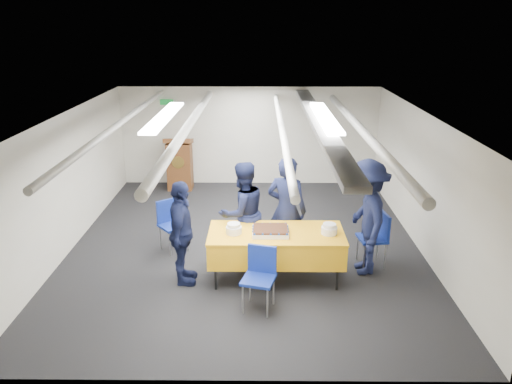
% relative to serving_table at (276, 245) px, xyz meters
% --- Properties ---
extents(ground, '(7.00, 7.00, 0.00)m').
position_rel_serving_table_xyz_m(ground, '(-0.50, 1.20, -0.56)').
color(ground, black).
rests_on(ground, ground).
extents(room_shell, '(6.00, 7.00, 2.30)m').
position_rel_serving_table_xyz_m(room_shell, '(-0.40, 1.61, 1.25)').
color(room_shell, silver).
rests_on(room_shell, ground).
extents(serving_table, '(2.01, 0.92, 0.77)m').
position_rel_serving_table_xyz_m(serving_table, '(0.00, 0.00, 0.00)').
color(serving_table, black).
rests_on(serving_table, ground).
extents(sheet_cake, '(0.54, 0.42, 0.09)m').
position_rel_serving_table_xyz_m(sheet_cake, '(-0.09, -0.06, 0.26)').
color(sheet_cake, white).
rests_on(sheet_cake, serving_table).
extents(plate_stack_left, '(0.23, 0.23, 0.16)m').
position_rel_serving_table_xyz_m(plate_stack_left, '(-0.63, -0.05, 0.28)').
color(plate_stack_left, white).
rests_on(plate_stack_left, serving_table).
extents(plate_stack_right, '(0.24, 0.24, 0.16)m').
position_rel_serving_table_xyz_m(plate_stack_right, '(0.78, -0.05, 0.28)').
color(plate_stack_right, white).
rests_on(plate_stack_right, serving_table).
extents(podium, '(0.62, 0.53, 1.25)m').
position_rel_serving_table_xyz_m(podium, '(-2.10, 4.25, 0.05)').
color(podium, brown).
rests_on(podium, ground).
extents(chair_near, '(0.52, 0.52, 0.87)m').
position_rel_serving_table_xyz_m(chair_near, '(-0.24, -0.77, -0.03)').
color(chair_near, gray).
rests_on(chair_near, ground).
extents(chair_right, '(0.47, 0.47, 0.87)m').
position_rel_serving_table_xyz_m(chair_right, '(1.63, 0.50, -0.03)').
color(chair_right, gray).
rests_on(chair_right, ground).
extents(chair_left, '(0.59, 0.59, 0.87)m').
position_rel_serving_table_xyz_m(chair_left, '(-1.76, 1.04, -0.03)').
color(chair_left, gray).
rests_on(chair_left, ground).
extents(sailor_a, '(0.75, 0.62, 1.77)m').
position_rel_serving_table_xyz_m(sailor_a, '(0.18, 0.61, 0.32)').
color(sailor_a, black).
rests_on(sailor_a, ground).
extents(sailor_b, '(1.03, 0.98, 1.68)m').
position_rel_serving_table_xyz_m(sailor_b, '(-0.52, 0.60, 0.28)').
color(sailor_b, black).
rests_on(sailor_b, ground).
extents(sailor_c, '(0.41, 0.94, 1.59)m').
position_rel_serving_table_xyz_m(sailor_c, '(-1.39, -0.12, 0.24)').
color(sailor_c, black).
rests_on(sailor_c, ground).
extents(sailor_d, '(0.70, 1.18, 1.81)m').
position_rel_serving_table_xyz_m(sailor_d, '(1.38, 0.26, 0.34)').
color(sailor_d, black).
rests_on(sailor_d, ground).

